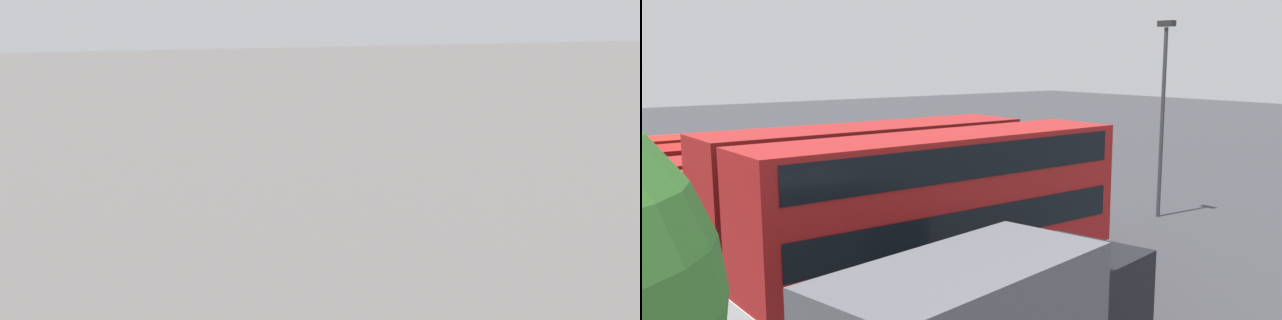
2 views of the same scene
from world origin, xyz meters
The scene contains 10 objects.
ground_plane centered at (0.00, 0.00, 0.00)m, with size 140.00×140.00×0.00m, color #38383D.
bus_double_decker_near_end centered at (-8.86, 11.56, 2.45)m, with size 2.95×11.50×4.55m.
bus_double_decker_second centered at (-5.59, 12.04, 2.45)m, with size 2.81×10.46×4.55m.
bus_single_deck_third centered at (-1.97, 11.78, 1.62)m, with size 2.64×11.39×2.95m.
bus_single_deck_fourth centered at (1.60, 11.49, 1.62)m, with size 3.07×11.01×2.95m.
bus_single_deck_fifth centered at (5.45, 11.96, 1.62)m, with size 2.93×10.26×2.95m.
bus_single_deck_sixth centered at (8.97, 11.39, 1.62)m, with size 2.63×10.32×2.95m.
car_hatchback_silver centered at (13.37, 0.40, 0.70)m, with size 4.30×2.29×1.43m.
lamp_post_tall centered at (-6.67, -1.03, 4.71)m, with size 0.70×0.30×8.07m.
waste_bin_yellow centered at (7.95, -2.59, 0.47)m, with size 0.60×0.60×0.95m, color yellow.
Camera 2 is at (-23.68, 22.02, 6.67)m, focal length 37.68 mm.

